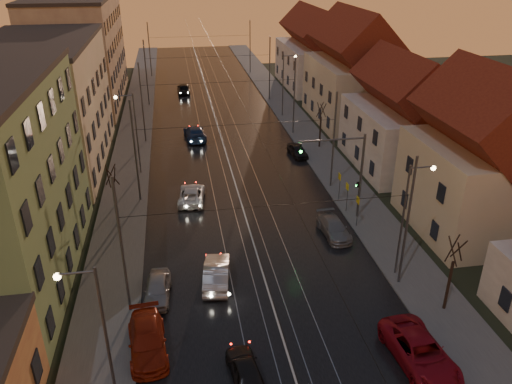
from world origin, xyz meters
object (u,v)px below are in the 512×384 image
traffic_light_mast (350,167)px  parked_right_2 (297,151)px  street_lamp_3 (285,79)px  parked_left_2 (147,340)px  street_lamp_1 (409,210)px  driving_car_4 (184,88)px  street_lamp_2 (133,126)px  driving_car_0 (245,369)px  driving_car_1 (217,273)px  parked_right_1 (334,228)px  driving_car_3 (195,133)px  parked_right_0 (420,352)px  driving_car_2 (192,194)px  parked_left_3 (157,289)px  street_lamp_0 (97,327)px

traffic_light_mast → parked_right_2: (-0.58, 13.99, -3.99)m
street_lamp_3 → parked_left_2: size_ratio=1.64×
street_lamp_1 → driving_car_4: street_lamp_1 is taller
street_lamp_2 → parked_right_2: 17.18m
driving_car_0 → driving_car_1: driving_car_1 is taller
driving_car_4 → driving_car_1: bearing=89.5°
parked_left_2 → parked_right_1: size_ratio=1.14×
street_lamp_3 → driving_car_3: (-12.11, -6.97, -4.11)m
street_lamp_1 → street_lamp_3: 36.00m
street_lamp_2 → driving_car_1: (5.95, -18.95, -4.13)m
traffic_light_mast → parked_right_0: size_ratio=1.32×
driving_car_2 → parked_right_1: 12.88m
street_lamp_1 → street_lamp_3: (0.00, 36.00, 0.00)m
traffic_light_mast → parked_right_0: (-1.28, -15.79, -3.84)m
traffic_light_mast → driving_car_0: size_ratio=1.96×
parked_left_3 → parked_right_1: bearing=27.3°
street_lamp_0 → parked_left_3: bearing=75.2°
driving_car_4 → parked_right_1: driving_car_4 is taller
street_lamp_3 → parked_left_2: bearing=-112.2°
driving_car_0 → parked_left_3: bearing=-65.4°
street_lamp_1 → driving_car_1: size_ratio=1.74×
street_lamp_0 → driving_car_1: street_lamp_0 is taller
street_lamp_2 → parked_left_2: bearing=-86.1°
street_lamp_2 → parked_right_1: (15.38, -14.33, -4.26)m
driving_car_1 → parked_right_0: 13.26m
parked_right_0 → parked_right_2: parked_right_0 is taller
driving_car_3 → parked_right_0: driving_car_3 is taller
street_lamp_0 → street_lamp_1: same height
street_lamp_0 → driving_car_1: 11.59m
street_lamp_0 → driving_car_3: (6.10, 37.03, -4.11)m
driving_car_4 → parked_right_2: driving_car_4 is taller
parked_right_0 → parked_right_1: parked_right_0 is taller
driving_car_1 → driving_car_3: driving_car_3 is taller
street_lamp_3 → street_lamp_1: bearing=-90.0°
street_lamp_3 → driving_car_2: 26.71m
street_lamp_3 → driving_car_1: 37.26m
street_lamp_1 → parked_right_0: 9.14m
street_lamp_3 → driving_car_2: (-13.27, -22.78, -4.24)m
street_lamp_1 → driving_car_0: (-11.61, -7.36, -4.26)m
driving_car_4 → parked_right_0: bearing=99.2°
driving_car_1 → driving_car_3: 27.98m
street_lamp_0 → parked_left_3: size_ratio=2.07×
traffic_light_mast → driving_car_1: (-11.15, -6.95, -3.84)m
driving_car_1 → parked_right_2: 23.45m
driving_car_2 → parked_left_3: 13.39m
driving_car_4 → parked_left_3: driving_car_4 is taller
street_lamp_3 → parked_right_1: size_ratio=1.86×
street_lamp_3 → parked_right_2: bearing=-96.9°
driving_car_0 → parked_right_0: parked_right_0 is taller
parked_left_2 → driving_car_4: bearing=80.7°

